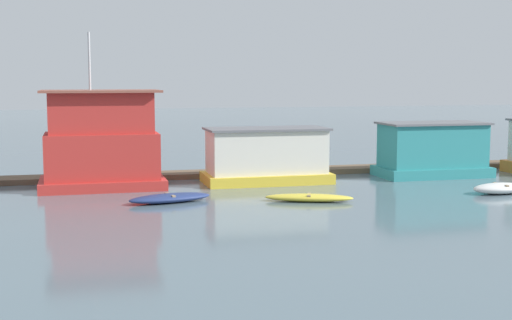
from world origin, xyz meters
TOP-DOWN VIEW (x-y plane):
  - ground_plane at (0.00, 0.00)m, footprint 200.00×200.00m
  - dock_walkway at (0.00, 3.36)m, footprint 51.00×2.03m
  - houseboat_red at (-7.94, 0.46)m, footprint 6.39×4.08m
  - houseboat_yellow at (0.88, 0.12)m, footprint 6.89×3.34m
  - houseboat_teal at (10.97, 0.24)m, footprint 6.39×3.33m
  - dinghy_navy at (-5.09, -4.85)m, footprint 4.14×2.19m
  - dinghy_yellow at (1.23, -6.22)m, footprint 4.22×2.36m
  - dinghy_white at (11.20, -6.41)m, footprint 3.04×1.47m

SIDE VIEW (x-z plane):
  - ground_plane at x=0.00m, z-range 0.00..0.00m
  - dock_walkway at x=0.00m, z-range 0.00..0.30m
  - dinghy_yellow at x=1.23m, z-range 0.00..0.36m
  - dinghy_navy at x=-5.09m, z-range 0.00..0.41m
  - dinghy_white at x=11.20m, z-range 0.00..0.54m
  - houseboat_yellow at x=0.88m, z-range -0.06..2.96m
  - houseboat_teal at x=10.97m, z-range -0.06..3.10m
  - houseboat_red at x=-7.94m, z-range -1.68..6.39m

